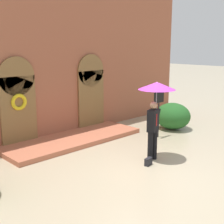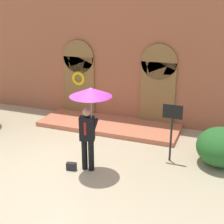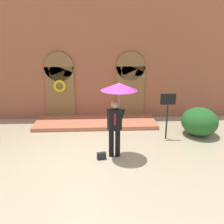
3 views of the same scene
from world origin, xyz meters
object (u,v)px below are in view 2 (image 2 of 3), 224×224
at_px(person_with_umbrella, 90,105).
at_px(shrub_right, 221,147).
at_px(handbag, 71,166).
at_px(sign_post, 172,124).

distance_m(person_with_umbrella, shrub_right, 3.92).
relative_size(handbag, sign_post, 0.16).
bearing_deg(handbag, shrub_right, 14.70).
bearing_deg(person_with_umbrella, handbag, -158.82).
xyz_separation_m(handbag, sign_post, (2.43, 1.54, 1.05)).
distance_m(person_with_umbrella, sign_post, 2.45).
xyz_separation_m(sign_post, shrub_right, (1.37, 0.31, -0.62)).
height_order(person_with_umbrella, shrub_right, person_with_umbrella).
relative_size(person_with_umbrella, sign_post, 1.37).
height_order(person_with_umbrella, sign_post, person_with_umbrella).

